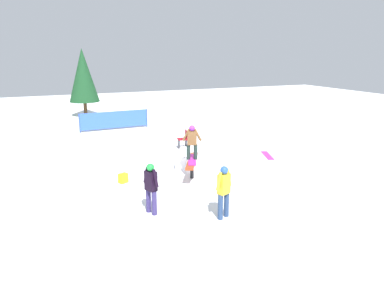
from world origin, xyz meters
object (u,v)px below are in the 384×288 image
Objects in this scene: backpack_on_snow at (123,178)px; pine_tree_far at (83,75)px; main_rider_on_rail at (192,143)px; rail_feature at (192,163)px; folding_chair at (183,140)px; bystander_yellow at (224,189)px; loose_snowboard_magenta at (267,155)px; bystander_black at (151,186)px.

pine_tree_far reaches higher than backpack_on_snow.
backpack_on_snow is (-0.51, -2.45, -1.16)m from main_rider_on_rail.
folding_chair is (-4.18, 1.34, -0.17)m from rail_feature.
main_rider_on_rail reaches higher than bystander_yellow.
bystander_yellow is at bearing -24.30° from loose_snowboard_magenta.
rail_feature is 1.29× the size of bystander_black.
bystander_yellow is 0.32× the size of pine_tree_far.
bystander_yellow is 6.95m from loose_snowboard_magenta.
main_rider_on_rail reaches higher than backpack_on_snow.
bystander_black is 18.02m from pine_tree_far.
bystander_black is (2.37, -2.29, -0.49)m from main_rider_on_rail.
backpack_on_snow is at bearing -73.16° from rail_feature.
main_rider_on_rail is at bearing 57.80° from bystander_yellow.
bystander_black reaches higher than folding_chair.
loose_snowboard_magenta is 0.29× the size of pine_tree_far.
main_rider_on_rail is 0.95× the size of bystander_black.
loose_snowboard_magenta is at bearing 130.86° from main_rider_on_rail.
bystander_black is (-1.08, -1.77, -0.01)m from bystander_yellow.
backpack_on_snow is (-3.96, -1.93, -0.68)m from bystander_yellow.
pine_tree_far is (-18.98, -1.19, 2.05)m from bystander_yellow.
main_rider_on_rail is at bearing 6.28° from pine_tree_far.
bystander_yellow is at bearing -4.71° from folding_chair.
backpack_on_snow is 0.07× the size of pine_tree_far.
bystander_black is 1.71× the size of folding_chair.
pine_tree_far reaches higher than bystander_black.
bystander_yellow is 19.12m from pine_tree_far.
bystander_yellow is 1.01× the size of bystander_black.
rail_feature is 4.60m from loose_snowboard_magenta.
main_rider_on_rail is 4.49m from folding_chair.
bystander_yellow is 7.87m from folding_chair.
bystander_yellow reaches higher than backpack_on_snow.
pine_tree_far is at bearing -151.61° from main_rider_on_rail.
loose_snowboard_magenta is (-4.92, 4.84, -0.84)m from bystander_yellow.
main_rider_on_rail is 3.52m from bystander_yellow.
folding_chair is 12.00m from pine_tree_far.
loose_snowboard_magenta is at bearing 23.20° from pine_tree_far.
main_rider_on_rail is 1.62× the size of folding_chair.
backpack_on_snow is 15.28m from pine_tree_far.
rail_feature is 4.39m from folding_chair.
folding_chair is 0.18× the size of pine_tree_far.
rail_feature is 0.41× the size of pine_tree_far.
bystander_yellow reaches higher than bystander_black.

